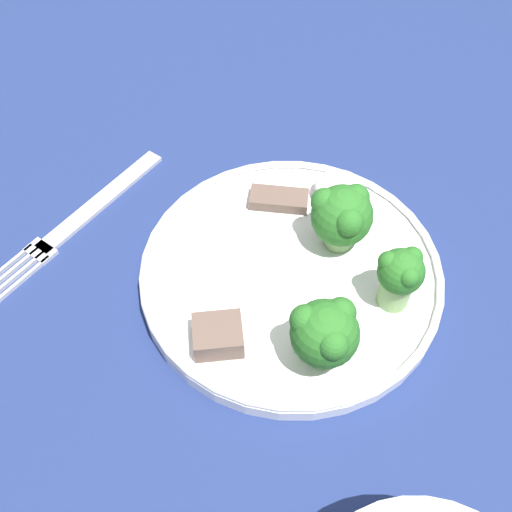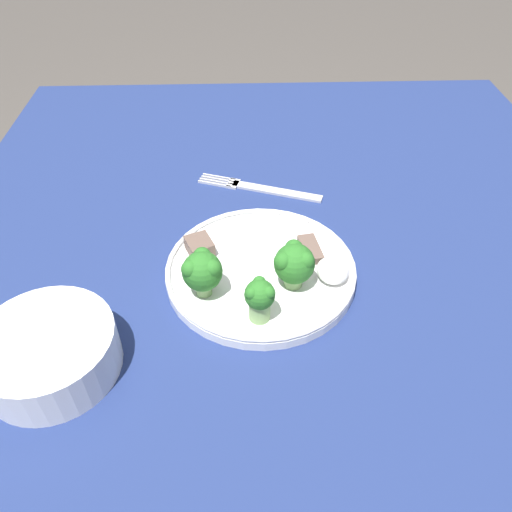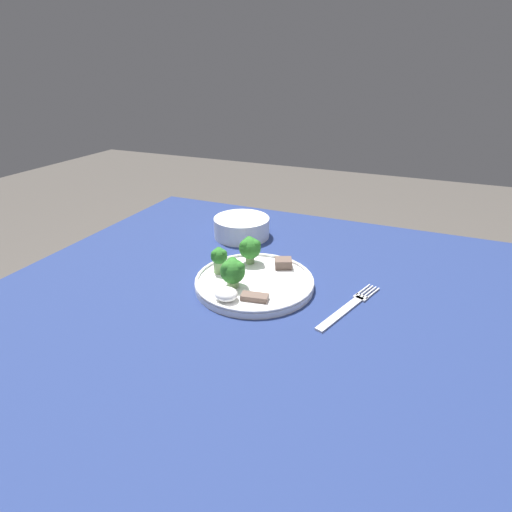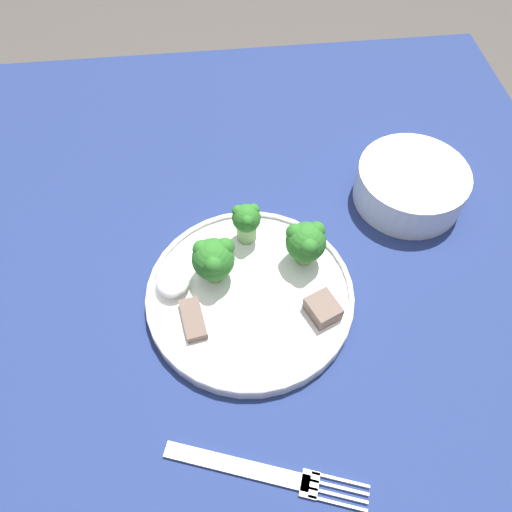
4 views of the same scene
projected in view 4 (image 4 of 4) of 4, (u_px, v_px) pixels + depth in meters
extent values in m
plane|color=#4C4742|center=(239.00, 475.00, 1.13)|extent=(8.00, 8.00, 0.00)
cube|color=navy|center=(221.00, 345.00, 0.55)|extent=(1.07, 0.95, 0.03)
cylinder|color=brown|center=(25.00, 234.00, 1.09)|extent=(0.06, 0.06, 0.69)
cylinder|color=brown|center=(396.00, 202.00, 1.14)|extent=(0.06, 0.06, 0.69)
cylinder|color=white|center=(250.00, 296.00, 0.56)|extent=(0.23, 0.23, 0.01)
torus|color=white|center=(250.00, 292.00, 0.56)|extent=(0.23, 0.23, 0.01)
cube|color=silver|center=(236.00, 466.00, 0.47)|extent=(0.06, 0.14, 0.00)
cube|color=silver|center=(310.00, 484.00, 0.46)|extent=(0.03, 0.02, 0.00)
cube|color=silver|center=(337.00, 504.00, 0.45)|extent=(0.02, 0.05, 0.00)
cube|color=silver|center=(338.00, 496.00, 0.45)|extent=(0.02, 0.05, 0.00)
cube|color=silver|center=(339.00, 488.00, 0.45)|extent=(0.02, 0.05, 0.00)
cube|color=silver|center=(340.00, 480.00, 0.46)|extent=(0.02, 0.05, 0.00)
cylinder|color=white|center=(410.00, 185.00, 0.64)|extent=(0.14, 0.14, 0.05)
cylinder|color=white|center=(410.00, 187.00, 0.64)|extent=(0.11, 0.11, 0.04)
cylinder|color=#7FA866|center=(304.00, 255.00, 0.58)|extent=(0.02, 0.02, 0.02)
sphere|color=#286B23|center=(306.00, 242.00, 0.56)|extent=(0.05, 0.05, 0.05)
sphere|color=#286B23|center=(309.00, 247.00, 0.54)|extent=(0.02, 0.02, 0.02)
sphere|color=#286B23|center=(316.00, 231.00, 0.55)|extent=(0.02, 0.02, 0.02)
sphere|color=#286B23|center=(295.00, 233.00, 0.55)|extent=(0.02, 0.02, 0.02)
cylinder|color=#7FA866|center=(216.00, 271.00, 0.57)|extent=(0.02, 0.02, 0.02)
sphere|color=#286B23|center=(215.00, 259.00, 0.55)|extent=(0.05, 0.05, 0.05)
sphere|color=#286B23|center=(215.00, 265.00, 0.53)|extent=(0.02, 0.02, 0.02)
sphere|color=#286B23|center=(225.00, 247.00, 0.54)|extent=(0.02, 0.02, 0.02)
sphere|color=#286B23|center=(202.00, 249.00, 0.54)|extent=(0.02, 0.02, 0.02)
cylinder|color=#7FA866|center=(247.00, 231.00, 0.59)|extent=(0.02, 0.02, 0.02)
sphere|color=#286B23|center=(246.00, 218.00, 0.57)|extent=(0.03, 0.03, 0.03)
sphere|color=#286B23|center=(247.00, 221.00, 0.56)|extent=(0.02, 0.02, 0.02)
sphere|color=#286B23|center=(253.00, 210.00, 0.57)|extent=(0.02, 0.02, 0.02)
sphere|color=#286B23|center=(238.00, 211.00, 0.57)|extent=(0.02, 0.02, 0.02)
cube|color=brown|center=(323.00, 309.00, 0.54)|extent=(0.04, 0.04, 0.02)
cube|color=brown|center=(193.00, 319.00, 0.54)|extent=(0.05, 0.03, 0.01)
ellipsoid|color=white|center=(172.00, 281.00, 0.55)|extent=(0.04, 0.04, 0.02)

